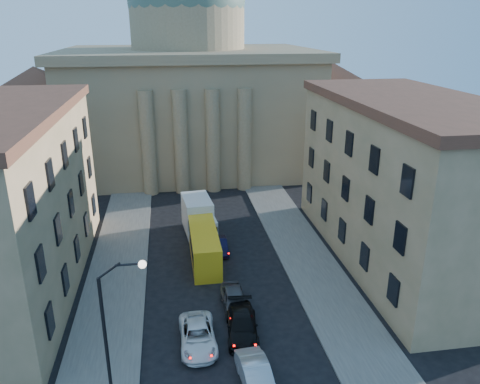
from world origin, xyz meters
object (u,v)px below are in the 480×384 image
(box_truck, at_px, (199,220))
(city_bus, at_px, (203,240))
(street_lamp, at_px, (114,321))
(car_right_near, at_px, (256,377))

(box_truck, bearing_deg, city_bus, -94.47)
(street_lamp, xyz_separation_m, car_right_near, (7.88, -0.40, -4.51))
(street_lamp, height_order, box_truck, street_lamp)
(car_right_near, bearing_deg, box_truck, 89.59)
(street_lamp, distance_m, car_right_near, 9.09)
(street_lamp, relative_size, car_right_near, 1.87)
(street_lamp, bearing_deg, city_bus, 70.02)
(box_truck, bearing_deg, car_right_near, -90.77)
(street_lamp, bearing_deg, car_right_near, -2.93)
(street_lamp, xyz_separation_m, box_truck, (6.07, 21.39, -3.54))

